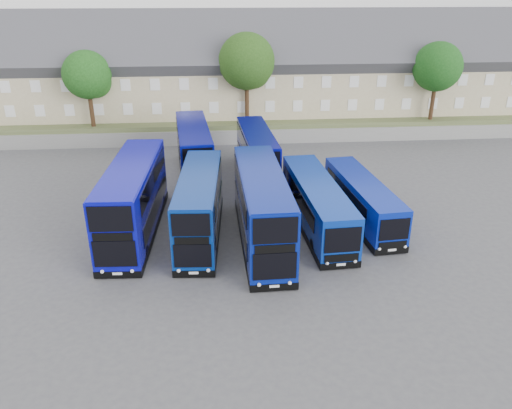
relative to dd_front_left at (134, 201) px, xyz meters
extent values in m
plane|color=#46464B|center=(6.96, -4.17, -2.35)|extent=(120.00, 120.00, 0.00)
cube|color=slate|center=(6.96, 19.83, -1.60)|extent=(70.00, 0.40, 1.50)
cube|color=#4C5630|center=(6.96, 29.83, -1.35)|extent=(80.00, 20.00, 2.00)
cube|color=tan|center=(-17.04, 25.83, 2.65)|extent=(6.00, 8.00, 6.00)
cube|color=#3C3C42|center=(-17.04, 25.83, 5.65)|extent=(6.00, 10.40, 10.40)
cube|color=brown|center=(-15.54, 25.83, 9.49)|extent=(0.60, 0.90, 1.40)
cube|color=tan|center=(-11.04, 25.83, 2.65)|extent=(6.00, 8.00, 6.00)
cube|color=#3C3C42|center=(-11.04, 25.83, 5.65)|extent=(6.00, 10.40, 10.40)
cube|color=brown|center=(-9.54, 25.83, 9.49)|extent=(0.60, 0.90, 1.40)
cube|color=tan|center=(-5.04, 25.83, 2.65)|extent=(6.00, 8.00, 6.00)
cube|color=#3C3C42|center=(-5.04, 25.83, 5.65)|extent=(6.00, 10.40, 10.40)
cube|color=brown|center=(-3.54, 25.83, 9.49)|extent=(0.60, 0.90, 1.40)
cube|color=tan|center=(0.96, 25.83, 2.65)|extent=(6.00, 8.00, 6.00)
cube|color=#3C3C42|center=(0.96, 25.83, 5.65)|extent=(6.00, 10.40, 10.40)
cube|color=brown|center=(2.46, 25.83, 9.49)|extent=(0.60, 0.90, 1.40)
cube|color=tan|center=(6.96, 25.83, 2.65)|extent=(6.00, 8.00, 6.00)
cube|color=#3C3C42|center=(6.96, 25.83, 5.65)|extent=(6.00, 10.40, 10.40)
cube|color=brown|center=(8.46, 25.83, 9.49)|extent=(0.60, 0.90, 1.40)
cube|color=tan|center=(12.96, 25.83, 2.65)|extent=(6.00, 8.00, 6.00)
cube|color=#3C3C42|center=(12.96, 25.83, 5.65)|extent=(6.00, 10.40, 10.40)
cube|color=brown|center=(14.46, 25.83, 9.49)|extent=(0.60, 0.90, 1.40)
cube|color=tan|center=(18.96, 25.83, 2.65)|extent=(6.00, 8.00, 6.00)
cube|color=#3C3C42|center=(18.96, 25.83, 5.65)|extent=(6.00, 10.40, 10.40)
cube|color=brown|center=(20.46, 25.83, 9.49)|extent=(0.60, 0.90, 1.40)
cube|color=tan|center=(24.96, 25.83, 2.65)|extent=(6.00, 8.00, 6.00)
cube|color=#3C3C42|center=(24.96, 25.83, 5.65)|extent=(6.00, 10.40, 10.40)
cube|color=brown|center=(26.46, 25.83, 9.49)|extent=(0.60, 0.90, 1.40)
cube|color=tan|center=(30.96, 25.83, 2.65)|extent=(6.00, 8.00, 6.00)
cube|color=#3C3C42|center=(30.96, 25.83, 5.65)|extent=(6.00, 10.40, 10.40)
cube|color=brown|center=(32.46, 25.83, 9.49)|extent=(0.60, 0.90, 1.40)
cube|color=tan|center=(36.96, 25.83, 2.65)|extent=(6.00, 8.00, 6.00)
cube|color=#3C3C42|center=(36.96, 25.83, 5.65)|extent=(6.00, 10.40, 10.40)
cube|color=brown|center=(38.46, 25.83, 9.49)|extent=(0.60, 0.90, 1.40)
cube|color=#090AA7|center=(0.00, 0.02, 0.21)|extent=(3.24, 12.07, 4.44)
cube|color=black|center=(0.00, 0.02, -2.05)|extent=(3.29, 12.11, 0.45)
cube|color=black|center=(-0.26, -5.98, -0.67)|extent=(2.42, 0.17, 1.63)
cube|color=black|center=(-0.26, -5.98, 1.51)|extent=(2.42, 0.17, 1.52)
cylinder|color=black|center=(-1.37, -3.70, -1.85)|extent=(0.34, 1.01, 1.00)
cube|color=navy|center=(4.40, -0.87, -0.03)|extent=(3.07, 10.84, 3.94)
cube|color=black|center=(4.40, -0.87, -2.05)|extent=(3.11, 10.89, 0.45)
cube|color=black|center=(4.09, -6.25, -0.84)|extent=(2.14, 0.19, 1.46)
cube|color=black|center=(4.09, -6.25, 1.11)|extent=(2.14, 0.19, 1.36)
cylinder|color=black|center=(3.15, -3.96, -1.85)|extent=(0.36, 1.02, 1.00)
cube|color=navy|center=(8.40, -2.06, 0.18)|extent=(2.98, 11.87, 4.37)
cube|color=black|center=(8.40, -2.06, -2.05)|extent=(3.02, 11.91, 0.45)
cube|color=black|center=(8.55, -8.00, -0.69)|extent=(2.38, 0.12, 1.61)
cube|color=black|center=(8.55, -8.00, 1.46)|extent=(2.38, 0.12, 1.50)
cylinder|color=black|center=(7.30, -5.80, -1.85)|extent=(0.32, 1.01, 1.00)
cube|color=#070C83|center=(3.67, 10.53, 0.08)|extent=(3.59, 11.45, 4.16)
cube|color=black|center=(3.67, 10.53, -2.05)|extent=(3.64, 11.50, 0.45)
cube|color=black|center=(4.20, 4.89, -0.77)|extent=(2.26, 0.27, 1.54)
cube|color=black|center=(4.20, 4.89, 1.28)|extent=(2.26, 0.27, 1.43)
cylinder|color=black|center=(2.87, 7.01, -1.85)|extent=(0.39, 1.02, 1.00)
cube|color=#06087B|center=(9.07, 9.80, -0.10)|extent=(2.96, 10.52, 3.81)
cube|color=black|center=(9.07, 9.80, -2.05)|extent=(3.00, 10.56, 0.45)
cube|color=black|center=(9.37, 4.58, -0.89)|extent=(2.06, 0.18, 1.42)
cube|color=black|center=(9.37, 4.58, 1.00)|extent=(2.06, 0.18, 1.32)
cylinder|color=black|center=(8.21, 6.74, -1.85)|extent=(0.36, 1.02, 1.00)
cube|color=#082E9F|center=(12.38, -0.07, -0.54)|extent=(3.18, 12.00, 2.92)
cube|color=black|center=(12.38, -0.07, -2.05)|extent=(3.22, 12.04, 0.45)
cube|color=black|center=(12.74, -6.02, -0.32)|extent=(2.17, 0.19, 1.58)
cylinder|color=black|center=(11.52, -3.86, -1.85)|extent=(0.36, 1.02, 1.00)
cube|color=#081F9D|center=(15.82, 0.81, -0.71)|extent=(3.21, 10.86, 2.59)
cube|color=black|center=(15.82, 0.81, -2.05)|extent=(3.25, 10.90, 0.45)
cube|color=black|center=(16.32, -4.55, -0.53)|extent=(1.93, 0.24, 1.43)
cylinder|color=black|center=(15.15, -2.42, -1.85)|extent=(0.39, 1.02, 1.00)
cylinder|color=#382314|center=(-7.04, 20.83, 1.52)|extent=(0.44, 0.44, 3.75)
sphere|color=#143E10|center=(-7.04, 20.83, 4.90)|extent=(4.80, 4.80, 4.80)
sphere|color=#143E10|center=(-6.44, 21.23, 4.15)|extent=(3.30, 3.30, 3.30)
cylinder|color=#382314|center=(8.96, 21.33, 1.90)|extent=(0.44, 0.44, 4.50)
sphere|color=#1E3D10|center=(8.96, 21.33, 5.95)|extent=(5.76, 5.76, 5.76)
sphere|color=#1E3D10|center=(9.56, 21.73, 5.05)|extent=(3.96, 3.96, 3.96)
cylinder|color=#382314|center=(28.96, 20.83, 1.65)|extent=(0.44, 0.44, 4.00)
sphere|color=#113F11|center=(28.96, 20.83, 5.25)|extent=(5.12, 5.12, 5.12)
sphere|color=#113F11|center=(29.56, 21.23, 4.45)|extent=(3.52, 3.52, 3.52)
cylinder|color=#382314|center=(34.96, 27.83, 1.77)|extent=(0.44, 0.44, 4.25)
sphere|color=black|center=(34.96, 27.83, 5.60)|extent=(5.44, 5.44, 5.44)
sphere|color=black|center=(35.56, 28.23, 4.75)|extent=(3.74, 3.74, 3.74)
camera|label=1|loc=(5.67, -30.96, 13.25)|focal=35.00mm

